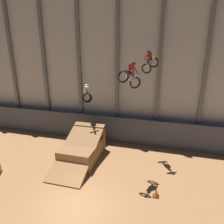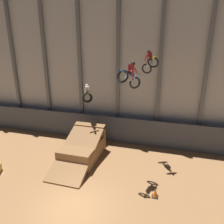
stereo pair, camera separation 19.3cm
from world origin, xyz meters
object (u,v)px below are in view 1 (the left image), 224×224
object	(u,v)px
rider_bike_center_air	(130,76)
rider_bike_right_air	(149,62)
rider_bike_left_air	(87,95)
traffic_cone_near_ramp	(156,192)
dirt_ramp	(83,148)

from	to	relation	value
rider_bike_center_air	rider_bike_right_air	bearing A→B (deg)	95.48
rider_bike_left_air	rider_bike_center_air	bearing A→B (deg)	-63.64
rider_bike_center_air	traffic_cone_near_ramp	xyz separation A→B (m)	(1.98, -1.61, -6.32)
rider_bike_center_air	traffic_cone_near_ramp	size ratio (longest dim) A/B	3.15
dirt_ramp	traffic_cone_near_ramp	world-z (taller)	dirt_ramp
rider_bike_left_air	traffic_cone_near_ramp	distance (m)	8.75
rider_bike_left_air	rider_bike_right_air	xyz separation A→B (m)	(4.77, -0.46, 2.68)
rider_bike_center_air	rider_bike_right_air	world-z (taller)	rider_bike_right_air
dirt_ramp	rider_bike_center_air	distance (m)	7.05
dirt_ramp	traffic_cone_near_ramp	distance (m)	6.44
dirt_ramp	rider_bike_left_air	distance (m)	4.14
dirt_ramp	rider_bike_center_air	xyz separation A→B (m)	(3.72, -1.34, 5.84)
rider_bike_left_air	traffic_cone_near_ramp	bearing A→B (deg)	-63.79
rider_bike_right_air	traffic_cone_near_ramp	xyz separation A→B (m)	(1.22, -4.37, -6.85)
dirt_ramp	traffic_cone_near_ramp	size ratio (longest dim) A/B	9.20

